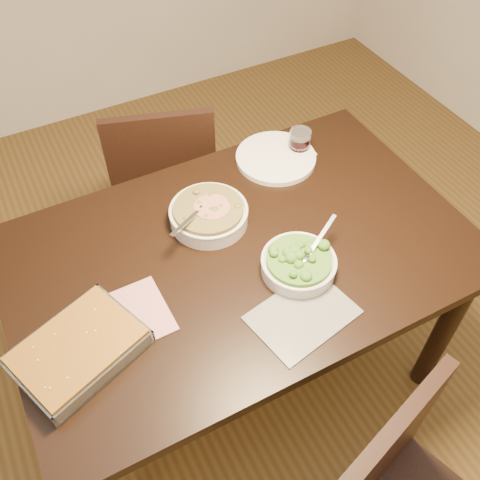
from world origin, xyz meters
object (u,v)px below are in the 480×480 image
at_px(baking_dish, 79,350).
at_px(chair_far, 165,177).
at_px(broccoli_bowl, 299,264).
at_px(table, 241,268).
at_px(dinner_plate, 276,158).
at_px(stew_bowl, 209,214).
at_px(wine_tumbler, 300,141).

xyz_separation_m(baking_dish, chair_far, (0.54, 0.82, -0.29)).
xyz_separation_m(broccoli_bowl, baking_dish, (-0.65, 0.02, -0.00)).
distance_m(baking_dish, chair_far, 1.02).
xyz_separation_m(table, dinner_plate, (0.30, 0.31, 0.10)).
height_order(stew_bowl, chair_far, chair_far).
bearing_deg(stew_bowl, dinner_plate, 25.49).
distance_m(table, broccoli_bowl, 0.22).
bearing_deg(table, stew_bowl, 103.62).
xyz_separation_m(table, wine_tumbler, (0.40, 0.31, 0.14)).
distance_m(table, chair_far, 0.71).
height_order(broccoli_bowl, baking_dish, broccoli_bowl).
xyz_separation_m(stew_bowl, chair_far, (0.04, 0.54, -0.30)).
xyz_separation_m(broccoli_bowl, chair_far, (-0.11, 0.84, -0.29)).
height_order(table, stew_bowl, stew_bowl).
bearing_deg(wine_tumbler, stew_bowl, -159.34).
relative_size(table, stew_bowl, 5.59).
xyz_separation_m(stew_bowl, broccoli_bowl, (0.15, -0.30, -0.00)).
height_order(baking_dish, dinner_plate, baking_dish).
bearing_deg(table, baking_dish, -166.69).
height_order(table, baking_dish, baking_dish).
bearing_deg(table, wine_tumbler, 38.16).
distance_m(baking_dish, dinner_plate, 0.95).
distance_m(table, stew_bowl, 0.20).
bearing_deg(chair_far, baking_dish, 74.07).
bearing_deg(wine_tumbler, chair_far, 136.39).
bearing_deg(table, broccoli_bowl, -53.71).
bearing_deg(wine_tumbler, baking_dish, -154.76).
relative_size(broccoli_bowl, wine_tumbler, 2.79).
relative_size(table, broccoli_bowl, 5.84).
distance_m(broccoli_bowl, baking_dish, 0.65).
relative_size(table, dinner_plate, 4.95).
bearing_deg(broccoli_bowl, chair_far, 97.18).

